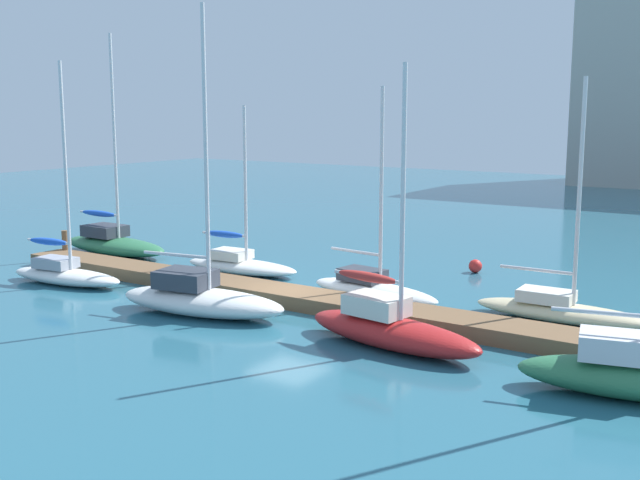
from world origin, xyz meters
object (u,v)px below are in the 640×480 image
object	(u,v)px
sailboat_1	(64,271)
mooring_buoy_red	(475,266)
sailboat_0	(113,242)
sailboat_2	(240,262)
sailboat_4	(373,287)
sailboat_6	(562,308)
sailboat_7	(638,372)
sailboat_3	(200,297)
sailboat_5	(390,326)

from	to	relation	value
sailboat_1	mooring_buoy_red	world-z (taller)	sailboat_1
sailboat_0	sailboat_2	world-z (taller)	sailboat_0
sailboat_4	sailboat_6	distance (m)	6.58
sailboat_1	sailboat_4	distance (m)	12.24
sailboat_0	sailboat_7	size ratio (longest dim) A/B	1.04
sailboat_2	mooring_buoy_red	xyz separation A→B (m)	(8.20, 5.61, -0.17)
sailboat_0	sailboat_3	distance (m)	12.43
sailboat_1	mooring_buoy_red	distance (m)	16.76
sailboat_1	sailboat_2	size ratio (longest dim) A/B	1.24
sailboat_4	sailboat_3	bearing A→B (deg)	-120.96
sailboat_6	sailboat_3	bearing A→B (deg)	-151.99
sailboat_3	sailboat_2	bearing A→B (deg)	108.44
sailboat_5	sailboat_2	bearing A→B (deg)	159.26
sailboat_3	sailboat_7	xyz separation A→B (m)	(13.85, 0.15, 0.02)
sailboat_2	sailboat_6	world-z (taller)	sailboat_6
sailboat_1	sailboat_5	distance (m)	14.60
sailboat_2	mooring_buoy_red	world-z (taller)	sailboat_2
sailboat_1	mooring_buoy_red	size ratio (longest dim) A/B	15.27
sailboat_4	sailboat_7	size ratio (longest dim) A/B	0.78
sailboat_2	sailboat_5	world-z (taller)	sailboat_5
sailboat_7	mooring_buoy_red	world-z (taller)	sailboat_7
sailboat_4	sailboat_7	bearing A→B (deg)	-18.80
sailboat_4	sailboat_5	bearing A→B (deg)	-48.18
sailboat_1	sailboat_0	bearing A→B (deg)	114.37
sailboat_0	sailboat_5	bearing A→B (deg)	-16.36
sailboat_1	sailboat_5	xyz separation A→B (m)	(14.60, -0.07, 0.09)
sailboat_0	sailboat_7	distance (m)	25.45
sailboat_0	sailboat_4	size ratio (longest dim) A/B	1.34
sailboat_7	sailboat_4	bearing A→B (deg)	141.05
sailboat_3	sailboat_5	size ratio (longest dim) A/B	1.25
sailboat_1	mooring_buoy_red	xyz separation A→B (m)	(12.59, 11.06, -0.24)
sailboat_0	sailboat_3	bearing A→B (deg)	-27.58
sailboat_4	mooring_buoy_red	size ratio (longest dim) A/B	13.47
sailboat_0	sailboat_3	world-z (taller)	sailboat_0
sailboat_1	sailboat_7	world-z (taller)	sailboat_7
sailboat_4	sailboat_1	bearing A→B (deg)	-151.75
sailboat_3	sailboat_6	xyz separation A→B (m)	(10.32, 5.91, -0.16)
sailboat_1	sailboat_3	bearing A→B (deg)	-10.84
sailboat_0	sailboat_4	world-z (taller)	sailboat_0
sailboat_7	sailboat_1	bearing A→B (deg)	165.78
sailboat_4	sailboat_5	xyz separation A→B (m)	(3.21, -4.56, 0.14)
sailboat_3	sailboat_4	world-z (taller)	sailboat_3
sailboat_3	mooring_buoy_red	bearing A→B (deg)	56.53
sailboat_2	sailboat_1	bearing A→B (deg)	-133.17
sailboat_3	sailboat_6	world-z (taller)	sailboat_3
sailboat_0	sailboat_1	xyz separation A→B (m)	(3.37, -5.44, -0.07)
sailboat_1	sailboat_3	distance (m)	7.59
sailboat_2	sailboat_4	world-z (taller)	sailboat_4
sailboat_3	sailboat_6	bearing A→B (deg)	19.89
mooring_buoy_red	sailboat_3	bearing A→B (deg)	-113.57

